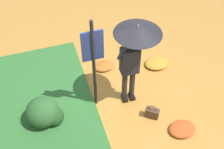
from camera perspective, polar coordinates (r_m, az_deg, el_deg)
The scene contains 8 objects.
ground_plane at distance 6.83m, azimuth 1.38°, elevation -5.74°, with size 18.00×18.00×0.00m, color #B27A33.
person_with_umbrella at distance 5.89m, azimuth 4.30°, elevation 5.55°, with size 0.96×0.96×2.04m.
info_sign_post at distance 5.82m, azimuth -3.65°, elevation 3.55°, with size 0.44×0.07×2.30m.
handbag at distance 6.58m, azimuth 7.73°, elevation -7.33°, with size 0.32×0.30×0.37m.
shrub_cluster at distance 6.47m, azimuth -12.87°, elevation -7.23°, with size 0.78×0.70×0.63m.
leaf_pile_near_person at distance 6.53m, azimuth 13.38°, elevation -10.16°, with size 0.57×0.46×0.13m.
leaf_pile_by_bench at distance 7.74m, azimuth 8.60°, elevation 2.18°, with size 0.61×0.49×0.13m.
leaf_pile_far_path at distance 7.60m, azimuth -1.65°, elevation 1.67°, with size 0.51×0.41×0.11m.
Camera 1 is at (-1.46, -3.97, 5.37)m, focal length 47.40 mm.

